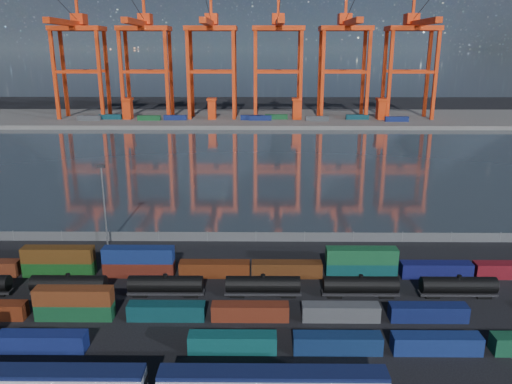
{
  "coord_description": "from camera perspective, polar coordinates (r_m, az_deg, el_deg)",
  "views": [
    {
      "loc": [
        0.88,
        -67.73,
        38.03
      ],
      "look_at": [
        0.0,
        30.0,
        10.0
      ],
      "focal_mm": 35.0,
      "sensor_mm": 36.0,
      "label": 1
    }
  ],
  "objects": [
    {
      "name": "straddle_carriers",
      "position": [
        269.45,
        -0.21,
        9.57
      ],
      "size": [
        140.0,
        7.0,
        11.1
      ],
      "color": "red",
      "rests_on": "far_quay"
    },
    {
      "name": "far_quay",
      "position": [
        280.19,
        0.33,
        8.41
      ],
      "size": [
        700.0,
        70.0,
        2.0
      ],
      "primitive_type": "cube",
      "color": "#514F4C",
      "rests_on": "ground"
    },
    {
      "name": "waterfront_fence",
      "position": [
        102.65,
        -0.01,
        -5.14
      ],
      "size": [
        160.12,
        0.12,
        2.2
      ],
      "color": "#595B5E",
      "rests_on": "ground"
    },
    {
      "name": "container_row_north",
      "position": [
        87.8,
        -5.83,
        -8.4
      ],
      "size": [
        142.26,
        2.48,
        5.28
      ],
      "color": "#111156",
      "rests_on": "ground"
    },
    {
      "name": "container_row_south",
      "position": [
        69.62,
        -14.01,
        -15.99
      ],
      "size": [
        127.08,
        2.34,
        4.99
      ],
      "color": "#3B3D40",
      "rests_on": "ground"
    },
    {
      "name": "gantry_cranes",
      "position": [
        271.05,
        -1.31,
        17.03
      ],
      "size": [
        201.92,
        51.69,
        69.99
      ],
      "color": "red",
      "rests_on": "ground"
    },
    {
      "name": "yard_light_mast",
      "position": [
        102.79,
        -16.99,
        -0.95
      ],
      "size": [
        1.6,
        0.4,
        16.6
      ],
      "color": "slate",
      "rests_on": "ground"
    },
    {
      "name": "tanker_string",
      "position": [
        82.06,
        -10.27,
        -10.41
      ],
      "size": [
        105.23,
        2.63,
        3.76
      ],
      "color": "black",
      "rests_on": "ground"
    },
    {
      "name": "harbor_water",
      "position": [
        176.87,
        0.22,
        3.59
      ],
      "size": [
        700.0,
        700.0,
        0.0
      ],
      "primitive_type": "plane",
      "color": "#28323A",
      "rests_on": "ground"
    },
    {
      "name": "quay_containers",
      "position": [
        265.74,
        -2.07,
        8.48
      ],
      "size": [
        172.58,
        10.99,
        2.6
      ],
      "color": "navy",
      "rests_on": "far_quay"
    },
    {
      "name": "container_row_mid",
      "position": [
        77.96,
        -17.05,
        -12.6
      ],
      "size": [
        141.34,
        2.29,
        4.88
      ],
      "color": "#37393C",
      "rests_on": "ground"
    },
    {
      "name": "ground",
      "position": [
        77.68,
        -0.2,
        -13.31
      ],
      "size": [
        700.0,
        700.0,
        0.0
      ],
      "primitive_type": "plane",
      "color": "black",
      "rests_on": "ground"
    }
  ]
}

